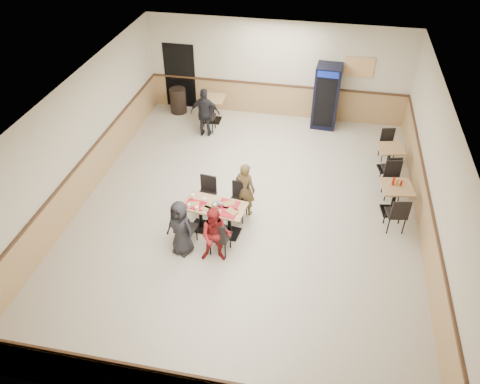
% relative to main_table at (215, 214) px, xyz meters
% --- Properties ---
extents(ground, '(10.00, 10.00, 0.00)m').
position_rel_main_table_xyz_m(ground, '(0.58, 0.78, -0.49)').
color(ground, beige).
rests_on(ground, ground).
extents(room_shell, '(10.00, 10.00, 10.00)m').
position_rel_main_table_xyz_m(room_shell, '(2.35, 3.33, 0.09)').
color(room_shell, silver).
rests_on(room_shell, ground).
extents(main_table, '(1.45, 0.85, 0.74)m').
position_rel_main_table_xyz_m(main_table, '(0.00, 0.00, 0.00)').
color(main_table, black).
rests_on(main_table, ground).
extents(main_chairs, '(1.41, 1.75, 0.94)m').
position_rel_main_table_xyz_m(main_chairs, '(-0.05, 0.01, -0.02)').
color(main_chairs, black).
rests_on(main_chairs, ground).
extents(diner_woman_left, '(0.75, 0.61, 1.32)m').
position_rel_main_table_xyz_m(diner_woman_left, '(-0.54, -0.78, 0.17)').
color(diner_woman_left, black).
rests_on(diner_woman_left, ground).
extents(diner_woman_right, '(0.71, 0.58, 1.35)m').
position_rel_main_table_xyz_m(diner_woman_right, '(0.24, -0.87, 0.18)').
color(diner_woman_right, maroon).
rests_on(diner_woman_right, ground).
extents(diner_man_opposite, '(0.58, 0.46, 1.38)m').
position_rel_main_table_xyz_m(diner_man_opposite, '(0.54, 0.78, 0.20)').
color(diner_man_opposite, brown).
rests_on(diner_man_opposite, ground).
extents(lone_diner, '(0.88, 0.39, 1.48)m').
position_rel_main_table_xyz_m(lone_diner, '(-1.27, 4.09, 0.25)').
color(lone_diner, black).
rests_on(lone_diner, ground).
extents(tabletop_clutter, '(1.23, 0.65, 0.12)m').
position_rel_main_table_xyz_m(tabletop_clutter, '(0.00, -0.06, 0.27)').
color(tabletop_clutter, '#B00B1C').
rests_on(tabletop_clutter, main_table).
extents(side_table_near, '(0.82, 0.82, 0.76)m').
position_rel_main_table_xyz_m(side_table_near, '(3.98, 1.46, 0.01)').
color(side_table_near, black).
rests_on(side_table_near, ground).
extents(side_table_near_chair_south, '(0.51, 0.51, 0.96)m').
position_rel_main_table_xyz_m(side_table_near_chair_south, '(3.98, 0.85, -0.01)').
color(side_table_near_chair_south, black).
rests_on(side_table_near_chair_south, ground).
extents(side_table_near_chair_north, '(0.51, 0.51, 0.96)m').
position_rel_main_table_xyz_m(side_table_near_chair_north, '(3.98, 2.07, -0.01)').
color(side_table_near_chair_north, black).
rests_on(side_table_near_chair_north, ground).
extents(side_table_far, '(0.77, 0.77, 0.69)m').
position_rel_main_table_xyz_m(side_table_far, '(3.95, 3.26, -0.03)').
color(side_table_far, black).
rests_on(side_table_far, ground).
extents(side_table_far_chair_south, '(0.49, 0.49, 0.88)m').
position_rel_main_table_xyz_m(side_table_far_chair_south, '(3.95, 2.71, -0.05)').
color(side_table_far_chair_south, black).
rests_on(side_table_far_chair_south, ground).
extents(side_table_far_chair_north, '(0.49, 0.49, 0.88)m').
position_rel_main_table_xyz_m(side_table_far_chair_north, '(3.95, 3.82, -0.05)').
color(side_table_far_chair_north, black).
rests_on(side_table_far_chair_north, ground).
extents(condiment_caddy, '(0.23, 0.06, 0.20)m').
position_rel_main_table_xyz_m(condiment_caddy, '(3.95, 1.51, 0.36)').
color(condiment_caddy, '#9F190B').
rests_on(condiment_caddy, side_table_near).
extents(back_table, '(0.75, 0.75, 0.79)m').
position_rel_main_table_xyz_m(back_table, '(-1.27, 4.98, 0.03)').
color(back_table, black).
rests_on(back_table, ground).
extents(back_table_chair_lone, '(0.47, 0.47, 1.00)m').
position_rel_main_table_xyz_m(back_table_chair_lone, '(-1.27, 4.36, 0.01)').
color(back_table_chair_lone, black).
rests_on(back_table_chair_lone, ground).
extents(pepsi_cooler, '(0.77, 0.78, 1.93)m').
position_rel_main_table_xyz_m(pepsi_cooler, '(2.14, 5.38, 0.47)').
color(pepsi_cooler, black).
rests_on(pepsi_cooler, ground).
extents(trash_bin, '(0.51, 0.51, 0.81)m').
position_rel_main_table_xyz_m(trash_bin, '(-2.50, 5.33, -0.09)').
color(trash_bin, black).
rests_on(trash_bin, ground).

